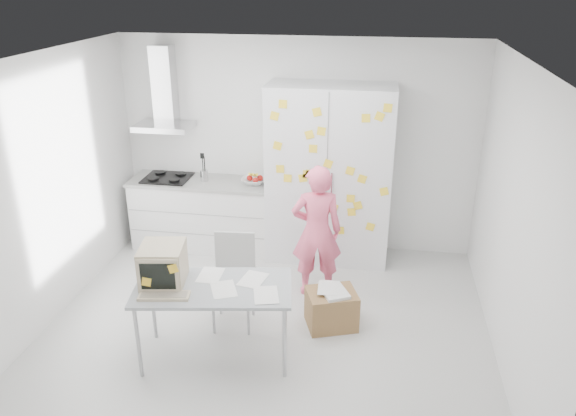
% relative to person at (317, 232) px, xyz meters
% --- Properties ---
extents(floor, '(4.50, 4.00, 0.02)m').
position_rel_person_xyz_m(floor, '(-0.41, -0.75, -0.77)').
color(floor, silver).
rests_on(floor, ground).
extents(walls, '(4.52, 4.01, 2.70)m').
position_rel_person_xyz_m(walls, '(-0.41, -0.03, 0.59)').
color(walls, white).
rests_on(walls, ground).
extents(ceiling, '(4.50, 4.00, 0.02)m').
position_rel_person_xyz_m(ceiling, '(-0.41, -0.75, 1.94)').
color(ceiling, white).
rests_on(ceiling, walls).
extents(counter_run, '(1.84, 0.63, 1.28)m').
position_rel_person_xyz_m(counter_run, '(-1.61, 0.95, -0.29)').
color(counter_run, white).
rests_on(counter_run, ground).
extents(range_hood, '(0.70, 0.48, 1.01)m').
position_rel_person_xyz_m(range_hood, '(-2.06, 1.09, 1.19)').
color(range_hood, silver).
rests_on(range_hood, walls).
extents(tall_cabinet, '(1.50, 0.68, 2.20)m').
position_rel_person_xyz_m(tall_cabinet, '(0.04, 0.92, 0.34)').
color(tall_cabinet, silver).
rests_on(tall_cabinet, ground).
extents(person, '(0.61, 0.46, 1.53)m').
position_rel_person_xyz_m(person, '(0.00, 0.00, 0.00)').
color(person, '#FE6286').
rests_on(person, ground).
extents(desk, '(1.51, 0.93, 1.13)m').
position_rel_person_xyz_m(desk, '(-1.08, -1.31, 0.09)').
color(desk, '#959B9F').
rests_on(desk, ground).
extents(chair, '(0.47, 0.47, 0.96)m').
position_rel_person_xyz_m(chair, '(-0.77, -0.69, -0.22)').
color(chair, '#AEAEAC').
rests_on(chair, ground).
extents(cardboard_box, '(0.59, 0.53, 0.43)m').
position_rel_person_xyz_m(cardboard_box, '(0.24, -0.63, -0.56)').
color(cardboard_box, olive).
rests_on(cardboard_box, ground).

